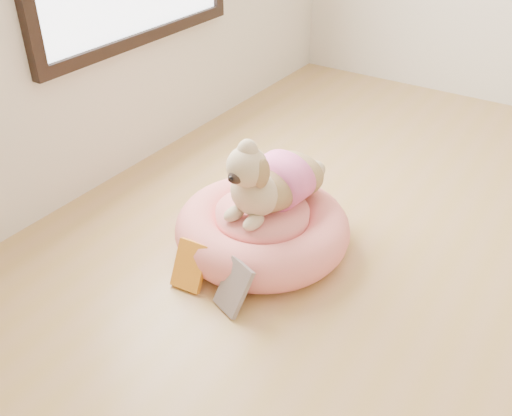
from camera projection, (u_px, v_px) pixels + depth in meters
The scene contains 5 objects.
floor at pixel (496, 342), 2.04m from camera, with size 4.50×4.50×0.00m, color tan.
pet_bed at pixel (262, 229), 2.46m from camera, with size 0.75×0.75×0.19m.
dog at pixel (270, 168), 2.33m from camera, with size 0.35×0.51×0.37m, color brown, non-canonical shape.
book_yellow at pixel (190, 266), 2.26m from camera, with size 0.13×0.02×0.20m, color yellow.
book_white at pixel (234, 287), 2.15m from camera, with size 0.13×0.02×0.20m, color silver.
Camera 1 is at (0.07, -1.68, 1.52)m, focal length 40.00 mm.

